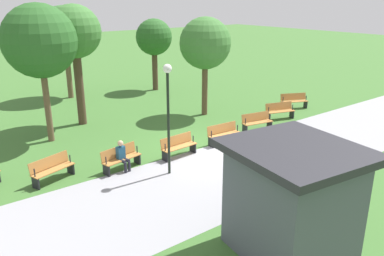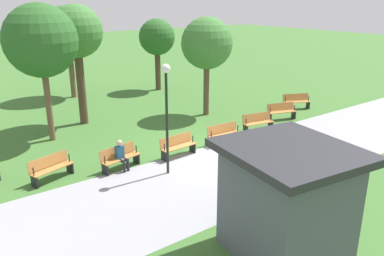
{
  "view_description": "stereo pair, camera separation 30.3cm",
  "coord_description": "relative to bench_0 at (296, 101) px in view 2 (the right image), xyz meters",
  "views": [
    {
      "loc": [
        10.04,
        12.24,
        6.34
      ],
      "look_at": [
        -0.0,
        -0.81,
        0.8
      ],
      "focal_mm": 36.42,
      "sensor_mm": 36.0,
      "label": 1
    },
    {
      "loc": [
        9.8,
        12.43,
        6.34
      ],
      "look_at": [
        -0.0,
        -0.81,
        0.8
      ],
      "focal_mm": 36.42,
      "sensor_mm": 36.0,
      "label": 2
    }
  ],
  "objects": [
    {
      "name": "tree_4",
      "position": [
        3.9,
        -9.27,
        3.2
      ],
      "size": [
        2.51,
        2.51,
        4.98
      ],
      "color": "#4C3828",
      "rests_on": "ground"
    },
    {
      "name": "bench_3",
      "position": [
        7.31,
        1.84,
        0.0
      ],
      "size": [
        1.64,
        0.57,
        0.89
      ],
      "rotation": [
        0.0,
        0.0,
        -0.06
      ],
      "color": "#B27538",
      "rests_on": "ground"
    },
    {
      "name": "tree_2",
      "position": [
        11.26,
        -4.86,
        4.19
      ],
      "size": [
        2.63,
        2.63,
        6.07
      ],
      "color": "#4C3828",
      "rests_on": "ground"
    },
    {
      "name": "bench_4",
      "position": [
        9.84,
        1.84,
        0.0
      ],
      "size": [
        1.64,
        0.57,
        0.89
      ],
      "rotation": [
        0.0,
        0.0,
        0.06
      ],
      "color": "#B27538",
      "rests_on": "ground"
    },
    {
      "name": "bench_0",
      "position": [
        0.0,
        0.0,
        0.0
      ],
      "size": [
        1.67,
        1.11,
        0.89
      ],
      "rotation": [
        0.0,
        0.0,
        -0.43
      ],
      "color": "#B27538",
      "rests_on": "ground"
    },
    {
      "name": "tree_1",
      "position": [
        13.44,
        -3.29,
        4.07
      ],
      "size": [
        3.2,
        3.2,
        6.16
      ],
      "color": "brown",
      "rests_on": "ground"
    },
    {
      "name": "bench_6",
      "position": [
        14.79,
        0.91,
        0.0
      ],
      "size": [
        1.69,
        0.94,
        0.89
      ],
      "rotation": [
        0.0,
        0.0,
        0.31
      ],
      "color": "#B27538",
      "rests_on": "ground"
    },
    {
      "name": "tree_0",
      "position": [
        5.06,
        -2.28,
        3.49
      ],
      "size": [
        2.8,
        2.8,
        5.4
      ],
      "color": "brown",
      "rests_on": "ground"
    },
    {
      "name": "bench_5",
      "position": [
        12.35,
        1.53,
        0.0
      ],
      "size": [
        1.68,
        0.76,
        0.89
      ],
      "rotation": [
        0.0,
        0.0,
        0.19
      ],
      "color": "#B27538",
      "rests_on": "ground"
    },
    {
      "name": "bench_2",
      "position": [
        4.8,
        1.53,
        0.0
      ],
      "size": [
        1.68,
        0.76,
        0.89
      ],
      "rotation": [
        0.0,
        0.0,
        -0.19
      ],
      "color": "#B27538",
      "rests_on": "ground"
    },
    {
      "name": "kiosk",
      "position": [
        11.35,
        8.85,
        1.05
      ],
      "size": [
        3.28,
        3.47,
        2.95
      ],
      "rotation": [
        0.0,
        0.0,
        -0.13
      ],
      "color": "#4C515B",
      "rests_on": "ground"
    },
    {
      "name": "ground_plane",
      "position": [
        8.57,
        1.94,
        -0.47
      ],
      "size": [
        120.0,
        120.0,
        0.0
      ],
      "primitive_type": "plane",
      "color": "#3D6B2D"
    },
    {
      "name": "bench_1",
      "position": [
        2.35,
        0.91,
        0.0
      ],
      "size": [
        1.69,
        0.94,
        0.89
      ],
      "rotation": [
        0.0,
        0.0,
        -0.31
      ],
      "color": "#B27538",
      "rests_on": "ground"
    },
    {
      "name": "path_paving",
      "position": [
        8.57,
        4.28,
        -0.46
      ],
      "size": [
        32.16,
        5.1,
        0.01
      ],
      "primitive_type": "cube",
      "color": "#939399",
      "rests_on": "ground"
    },
    {
      "name": "tree_3",
      "position": [
        9.62,
        -10.76,
        3.68
      ],
      "size": [
        3.45,
        3.45,
        5.9
      ],
      "color": "brown",
      "rests_on": "ground"
    },
    {
      "name": "person_seated",
      "position": [
        12.35,
        1.67,
        0.17
      ],
      "size": [
        0.39,
        0.56,
        1.2
      ],
      "rotation": [
        0.0,
        0.0,
        0.19
      ],
      "color": "navy",
      "rests_on": "ground"
    },
    {
      "name": "lamp_post",
      "position": [
        11.08,
        2.99,
        2.41
      ],
      "size": [
        0.32,
        0.32,
        4.15
      ],
      "color": "black",
      "rests_on": "ground"
    }
  ]
}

